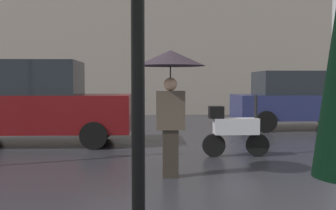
{
  "coord_description": "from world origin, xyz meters",
  "views": [
    {
      "loc": [
        0.38,
        -2.84,
        1.47
      ],
      "look_at": [
        0.73,
        4.51,
        1.07
      ],
      "focal_mm": 42.83,
      "sensor_mm": 36.0,
      "label": 1
    }
  ],
  "objects_px": {
    "parked_car_left": "(297,100)",
    "pedestrian_with_umbrella": "(170,74)",
    "parked_scooter": "(234,129)",
    "parked_car_right": "(34,103)"
  },
  "relations": [
    {
      "from": "parked_car_left",
      "to": "pedestrian_with_umbrella",
      "type": "bearing_deg",
      "value": -127.82
    },
    {
      "from": "parked_car_left",
      "to": "parked_car_right",
      "type": "height_order",
      "value": "parked_car_right"
    },
    {
      "from": "parked_scooter",
      "to": "parked_car_left",
      "type": "bearing_deg",
      "value": 65.43
    },
    {
      "from": "pedestrian_with_umbrella",
      "to": "parked_car_right",
      "type": "bearing_deg",
      "value": -126.86
    },
    {
      "from": "pedestrian_with_umbrella",
      "to": "parked_car_right",
      "type": "xyz_separation_m",
      "value": [
        -3.09,
        3.59,
        -0.62
      ]
    },
    {
      "from": "pedestrian_with_umbrella",
      "to": "parked_car_left",
      "type": "xyz_separation_m",
      "value": [
        4.42,
        6.49,
        -0.67
      ]
    },
    {
      "from": "parked_scooter",
      "to": "pedestrian_with_umbrella",
      "type": "bearing_deg",
      "value": -120.7
    },
    {
      "from": "pedestrian_with_umbrella",
      "to": "parked_car_left",
      "type": "relative_size",
      "value": 0.48
    },
    {
      "from": "parked_scooter",
      "to": "parked_car_right",
      "type": "relative_size",
      "value": 0.3
    },
    {
      "from": "parked_scooter",
      "to": "parked_car_right",
      "type": "distance_m",
      "value": 4.86
    }
  ]
}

